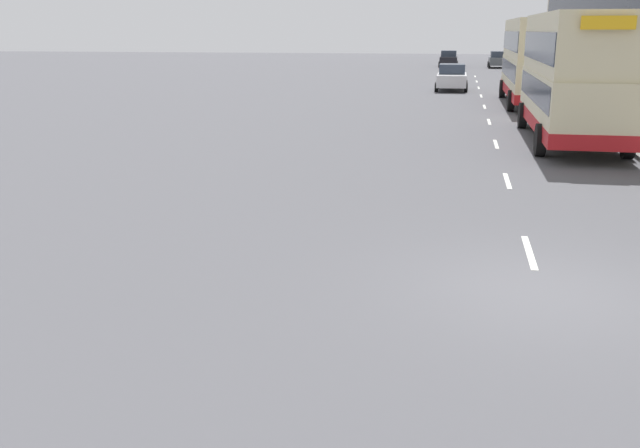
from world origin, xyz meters
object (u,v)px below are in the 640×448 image
(double_decker_bus_near, at_px, (574,75))
(pedestrian_4, at_px, (626,106))
(double_decker_bus_ahead, at_px, (534,60))
(car_2, at_px, (452,77))
(car_1, at_px, (499,60))
(car_0, at_px, (449,59))

(double_decker_bus_near, distance_m, pedestrian_4, 4.12)
(double_decker_bus_ahead, distance_m, car_2, 9.43)
(double_decker_bus_near, bearing_deg, car_1, 89.86)
(car_0, bearing_deg, car_1, 167.08)
(double_decker_bus_near, distance_m, car_0, 52.42)
(car_1, xyz_separation_m, pedestrian_4, (2.32, -47.94, 0.16))
(car_1, height_order, car_2, car_1)
(car_0, distance_m, car_2, 30.83)
(double_decker_bus_ahead, height_order, car_1, double_decker_bus_ahead)
(car_1, bearing_deg, pedestrian_4, -87.23)
(car_0, bearing_deg, car_2, 91.30)
(double_decker_bus_near, relative_size, car_1, 2.48)
(double_decker_bus_ahead, xyz_separation_m, pedestrian_4, (2.50, -9.97, -1.30))
(car_1, relative_size, car_2, 0.99)
(double_decker_bus_near, height_order, pedestrian_4, double_decker_bus_near)
(double_decker_bus_ahead, bearing_deg, car_1, 89.72)
(car_1, bearing_deg, double_decker_bus_ahead, -90.28)
(double_decker_bus_ahead, xyz_separation_m, car_0, (-4.90, 39.13, -1.45))
(car_1, relative_size, pedestrian_4, 2.49)
(double_decker_bus_ahead, distance_m, car_1, 38.00)
(car_0, relative_size, pedestrian_4, 2.55)
(pedestrian_4, bearing_deg, double_decker_bus_ahead, 104.09)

